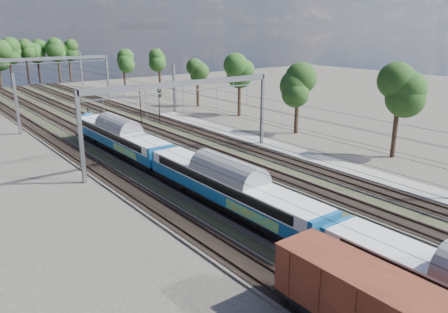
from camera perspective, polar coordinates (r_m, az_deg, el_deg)
track_bed at (r=62.03m, az=-12.56°, el=2.73°), size 21.00×130.00×0.34m
platform at (r=49.67m, az=13.07°, el=-0.69°), size 3.00×70.00×0.30m
catenary at (r=68.01m, az=-15.43°, el=9.14°), size 25.65×130.00×9.00m
tree_belt at (r=109.66m, az=-21.31°, el=12.10°), size 40.35×101.88×11.94m
emu_train at (r=35.00m, az=1.03°, el=-3.42°), size 2.98×63.07×4.36m
worker at (r=75.12m, az=-17.30°, el=5.41°), size 0.45×0.68×1.85m
signal_near at (r=68.72m, az=-10.90°, el=7.39°), size 0.41×0.37×6.14m
signal_far at (r=67.84m, az=-8.48°, el=7.18°), size 0.36×0.33×5.76m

